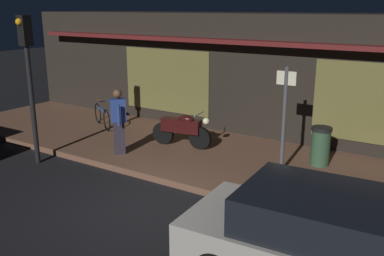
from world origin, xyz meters
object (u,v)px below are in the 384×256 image
trash_bin (320,146)px  parked_car_far (331,245)px  sign_post (284,114)px  person_photographer (119,120)px  motorcycle (182,129)px  bicycle_parked (102,116)px  traffic_light_pole (28,64)px

trash_bin → parked_car_far: (1.49, -4.44, 0.08)m
sign_post → trash_bin: size_ratio=2.58×
sign_post → trash_bin: (0.60, 0.90, -0.89)m
person_photographer → trash_bin: 4.96m
motorcycle → bicycle_parked: 3.23m
motorcycle → parked_car_far: parked_car_far is taller
motorcycle → parked_car_far: size_ratio=0.41×
sign_post → parked_car_far: sign_post is taller
motorcycle → sign_post: (2.92, -0.28, 0.86)m
motorcycle → parked_car_far: bearing=-37.4°
person_photographer → parked_car_far: (6.03, -2.47, -0.32)m
sign_post → parked_car_far: bearing=-59.5°
bicycle_parked → parked_car_far: (8.22, -4.09, 0.20)m
trash_bin → parked_car_far: 4.68m
traffic_light_pole → parked_car_far: 7.86m
bicycle_parked → trash_bin: trash_bin is taller
person_photographer → sign_post: size_ratio=0.70×
bicycle_parked → parked_car_far: size_ratio=0.35×
parked_car_far → traffic_light_pole: bearing=171.5°
trash_bin → parked_car_far: parked_car_far is taller
person_photographer → trash_bin: bearing=23.4°
sign_post → trash_bin: 1.40m
person_photographer → parked_car_far: size_ratio=0.40×
bicycle_parked → traffic_light_pole: (0.65, -2.96, 1.97)m
parked_car_far → person_photographer: bearing=157.7°
motorcycle → traffic_light_pole: size_ratio=0.47×
bicycle_parked → trash_bin: size_ratio=1.57×
motorcycle → sign_post: size_ratio=0.71×
sign_post → motorcycle: bearing=174.5°
sign_post → parked_car_far: (2.09, -3.54, -0.81)m
motorcycle → parked_car_far: 6.30m
traffic_light_pole → person_photographer: bearing=40.9°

